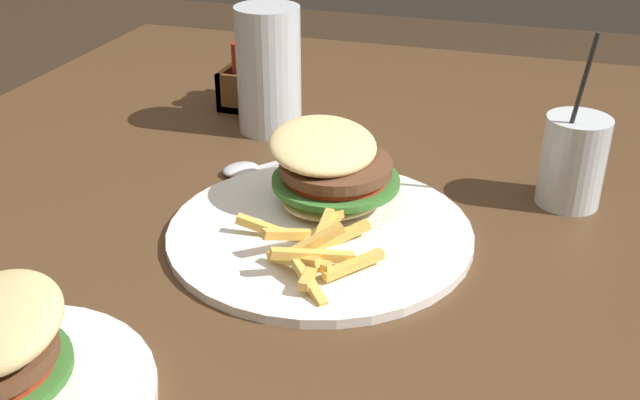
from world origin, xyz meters
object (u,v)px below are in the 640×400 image
at_px(meal_plate_near, 326,198).
at_px(condiment_caddy, 251,80).
at_px(beer_glass, 269,74).
at_px(spoon, 247,168).
at_px(juice_glass, 572,163).

bearing_deg(meal_plate_near, condiment_caddy, 34.32).
relative_size(beer_glass, spoon, 1.33).
relative_size(meal_plate_near, condiment_caddy, 3.17).
height_order(beer_glass, juice_glass, juice_glass).
relative_size(meal_plate_near, juice_glass, 1.58).
bearing_deg(meal_plate_near, beer_glass, 33.33).
xyz_separation_m(beer_glass, juice_glass, (-0.10, -0.40, -0.03)).
bearing_deg(condiment_caddy, beer_glass, -143.05).
bearing_deg(condiment_caddy, spoon, -159.15).
distance_m(meal_plate_near, beer_glass, 0.28).
height_order(beer_glass, spoon, beer_glass).
xyz_separation_m(meal_plate_near, spoon, (0.09, 0.13, -0.02)).
xyz_separation_m(spoon, condiment_caddy, (0.22, 0.08, 0.03)).
height_order(juice_glass, spoon, juice_glass).
relative_size(beer_glass, juice_glass, 0.84).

